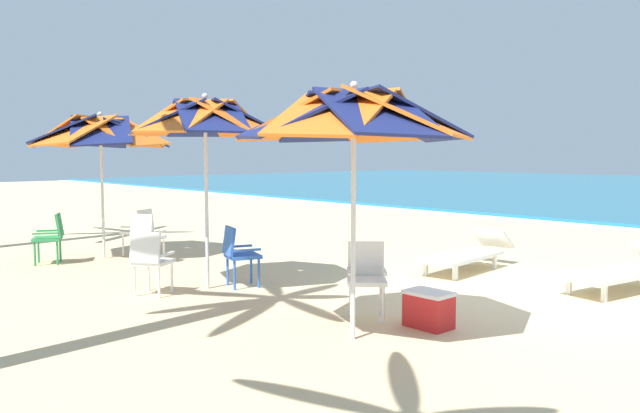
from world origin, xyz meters
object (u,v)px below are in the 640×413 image
at_px(beach_umbrella_0, 354,118).
at_px(plastic_chair_2, 150,259).
at_px(plastic_chair_0, 366,275).
at_px(beach_umbrella_2, 100,133).
at_px(cooler_box, 429,309).
at_px(beach_umbrella_1, 205,120).
at_px(plastic_chair_3, 52,235).
at_px(sun_lounger_1, 468,253).
at_px(plastic_chair_4, 140,229).
at_px(plastic_chair_5, 146,235).
at_px(plastic_chair_1, 238,252).
at_px(sun_lounger_0, 624,270).

relative_size(beach_umbrella_0, plastic_chair_2, 3.00).
height_order(plastic_chair_0, beach_umbrella_2, beach_umbrella_2).
height_order(plastic_chair_2, cooler_box, plastic_chair_2).
distance_m(plastic_chair_0, beach_umbrella_1, 3.19).
xyz_separation_m(beach_umbrella_0, beach_umbrella_2, (-6.45, 0.18, 0.01)).
relative_size(beach_umbrella_1, plastic_chair_2, 3.12).
bearing_deg(beach_umbrella_1, plastic_chair_3, -165.36).
xyz_separation_m(plastic_chair_0, plastic_chair_2, (-2.69, -1.30, 0.00)).
bearing_deg(sun_lounger_1, beach_umbrella_0, -71.33).
bearing_deg(beach_umbrella_1, plastic_chair_2, -99.82).
bearing_deg(plastic_chair_4, cooler_box, 1.02).
height_order(plastic_chair_5, sun_lounger_1, plastic_chair_5).
xyz_separation_m(plastic_chair_2, plastic_chair_4, (-3.10, 1.38, 0.00)).
bearing_deg(plastic_chair_1, plastic_chair_4, 176.30).
height_order(plastic_chair_4, sun_lounger_1, plastic_chair_4).
bearing_deg(cooler_box, beach_umbrella_0, -105.39).
relative_size(plastic_chair_2, plastic_chair_3, 1.00).
xyz_separation_m(sun_lounger_1, cooler_box, (1.62, -3.12, -0.08)).
xyz_separation_m(beach_umbrella_1, beach_umbrella_2, (-3.40, -0.02, -0.09)).
relative_size(beach_umbrella_0, plastic_chair_4, 3.00).
relative_size(beach_umbrella_2, sun_lounger_1, 1.19).
height_order(beach_umbrella_0, plastic_chair_3, beach_umbrella_0).
relative_size(beach_umbrella_0, cooler_box, 5.19).
bearing_deg(sun_lounger_0, plastic_chair_3, -145.87).
bearing_deg(plastic_chair_2, sun_lounger_0, 50.14).
bearing_deg(plastic_chair_5, plastic_chair_4, 160.67).
height_order(beach_umbrella_0, plastic_chair_1, beach_umbrella_0).
relative_size(plastic_chair_3, plastic_chair_5, 1.00).
height_order(beach_umbrella_1, sun_lounger_0, beach_umbrella_1).
bearing_deg(plastic_chair_0, plastic_chair_3, -166.75).
xyz_separation_m(beach_umbrella_0, plastic_chair_2, (-3.18, -0.58, -1.74)).
relative_size(plastic_chair_2, plastic_chair_4, 1.00).
relative_size(beach_umbrella_2, plastic_chair_3, 3.03).
distance_m(plastic_chair_2, sun_lounger_0, 6.44).
xyz_separation_m(beach_umbrella_2, sun_lounger_0, (7.39, 4.17, -1.97)).
xyz_separation_m(beach_umbrella_1, sun_lounger_1, (1.68, 3.83, -2.06)).
relative_size(plastic_chair_4, sun_lounger_1, 0.39).
bearing_deg(beach_umbrella_0, sun_lounger_0, 77.79).
bearing_deg(plastic_chair_3, plastic_chair_1, 19.11).
bearing_deg(plastic_chair_3, sun_lounger_0, 34.13).
height_order(plastic_chair_3, sun_lounger_1, plastic_chair_3).
distance_m(plastic_chair_1, beach_umbrella_2, 4.04).
bearing_deg(sun_lounger_0, plastic_chair_5, -148.92).
bearing_deg(plastic_chair_5, plastic_chair_0, 2.46).
xyz_separation_m(plastic_chair_4, plastic_chair_5, (0.84, -0.29, 0.00)).
bearing_deg(beach_umbrella_0, sun_lounger_1, 108.67).
height_order(sun_lounger_1, cooler_box, sun_lounger_1).
relative_size(beach_umbrella_2, sun_lounger_0, 1.18).
xyz_separation_m(plastic_chair_4, sun_lounger_0, (7.22, 3.56, -0.22)).
xyz_separation_m(plastic_chair_2, plastic_chair_5, (-2.26, 1.09, 0.00)).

